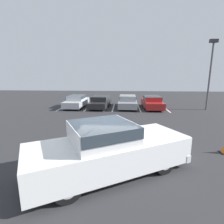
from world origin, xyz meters
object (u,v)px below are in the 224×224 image
parked_sedan_b (100,101)px  light_post (211,66)px  pickup_truck (110,148)px  wheel_stop_curb (89,103)px  parked_sedan_d (152,102)px  parked_sedan_a (77,101)px  parked_sedan_c (128,101)px

parked_sedan_b → light_post: (10.58, -0.71, 3.51)m
pickup_truck → light_post: (8.57, 11.75, 3.24)m
parked_sedan_b → wheel_stop_curb: 2.88m
parked_sedan_d → wheel_stop_curb: bearing=-111.1°
parked_sedan_b → parked_sedan_d: size_ratio=1.10×
parked_sedan_a → wheel_stop_curb: size_ratio=2.68×
parked_sedan_d → wheel_stop_curb: parked_sedan_d is taller
parked_sedan_d → parked_sedan_a: bearing=-92.8°
parked_sedan_a → light_post: size_ratio=0.68×
parked_sedan_b → light_post: 11.17m
parked_sedan_d → light_post: size_ratio=0.65×
parked_sedan_c → wheel_stop_curb: 5.13m
parked_sedan_d → wheel_stop_curb: 7.50m
parked_sedan_c → pickup_truck: bearing=-2.8°
parked_sedan_a → wheel_stop_curb: parked_sedan_a is taller
pickup_truck → parked_sedan_c: bearing=56.9°
light_post → wheel_stop_curb: size_ratio=3.95×
parked_sedan_b → light_post: light_post is taller
parked_sedan_c → wheel_stop_curb: bearing=-115.7°
pickup_truck → parked_sedan_a: (-4.53, 12.41, -0.26)m
pickup_truck → light_post: size_ratio=0.91×
parked_sedan_b → parked_sedan_c: size_ratio=1.06×
wheel_stop_curb → light_post: bearing=-13.7°
parked_sedan_a → parked_sedan_c: 5.40m
light_post → wheel_stop_curb: bearing=166.3°
parked_sedan_a → wheel_stop_curb: 2.55m
wheel_stop_curb → parked_sedan_b: bearing=-53.7°
parked_sedan_c → parked_sedan_d: 2.50m
pickup_truck → parked_sedan_d: (3.36, 12.23, -0.25)m
pickup_truck → parked_sedan_d: bearing=45.5°
light_post → parked_sedan_d: bearing=174.8°
parked_sedan_c → wheel_stop_curb: parked_sedan_c is taller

